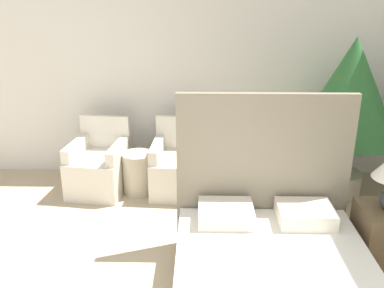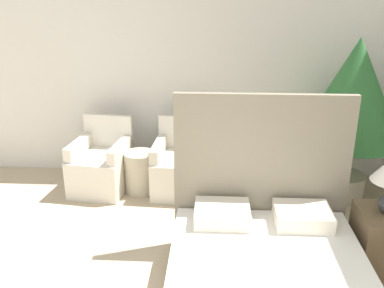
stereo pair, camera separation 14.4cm
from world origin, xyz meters
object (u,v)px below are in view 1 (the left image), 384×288
armchair_near_window_left (99,169)px  nightstand (384,238)px  side_table (138,173)px  potted_palm (350,94)px  armchair_near_window_right (179,169)px

armchair_near_window_left → nightstand: size_ratio=1.52×
nightstand → side_table: size_ratio=1.13×
potted_palm → nightstand: 1.67m
armchair_near_window_left → side_table: (0.47, -0.04, -0.03)m
armchair_near_window_left → nightstand: 3.12m
armchair_near_window_left → nightstand: armchair_near_window_left is taller
potted_palm → armchair_near_window_right: bearing=178.6°
potted_palm → nightstand: potted_palm is taller
armchair_near_window_right → side_table: armchair_near_window_right is taller
armchair_near_window_right → potted_palm: size_ratio=0.46×
side_table → armchair_near_window_right: bearing=4.7°
potted_palm → side_table: 2.54m
potted_palm → nightstand: bearing=-91.9°
armchair_near_window_right → nightstand: 2.32m
armchair_near_window_right → potted_palm: potted_palm is taller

